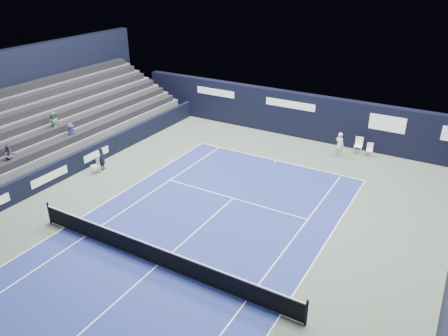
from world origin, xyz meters
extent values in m
plane|color=#4B594E|center=(0.00, 2.00, 0.00)|extent=(48.00, 48.00, 0.00)
cube|color=navy|center=(0.00, 0.00, 0.00)|extent=(10.97, 23.77, 0.01)
cube|color=white|center=(4.07, 15.53, 0.50)|extent=(0.51, 0.49, 0.05)
cube|color=white|center=(4.06, 15.75, 0.79)|extent=(0.48, 0.07, 0.57)
cylinder|color=white|center=(4.26, 15.74, 0.25)|extent=(0.03, 0.03, 0.50)
cylinder|color=white|center=(3.86, 15.71, 0.25)|extent=(0.03, 0.03, 0.50)
cylinder|color=white|center=(4.29, 15.36, 0.25)|extent=(0.03, 0.03, 0.50)
cylinder|color=white|center=(3.89, 15.33, 0.25)|extent=(0.03, 0.03, 0.50)
cube|color=white|center=(4.83, 15.46, 0.40)|extent=(0.45, 0.44, 0.04)
cube|color=white|center=(4.79, 15.63, 0.63)|extent=(0.38, 0.11, 0.45)
cylinder|color=white|center=(4.95, 15.65, 0.20)|extent=(0.02, 0.02, 0.40)
cylinder|color=white|center=(4.63, 15.58, 0.20)|extent=(0.02, 0.02, 0.40)
cylinder|color=white|center=(5.02, 15.35, 0.20)|extent=(0.02, 0.02, 0.40)
cylinder|color=white|center=(4.70, 15.28, 0.20)|extent=(0.02, 0.02, 0.40)
cube|color=silver|center=(-8.44, 4.97, 0.45)|extent=(0.55, 0.54, 0.04)
cube|color=silver|center=(-8.37, 5.15, 0.72)|extent=(0.42, 0.18, 0.52)
cylinder|color=silver|center=(-8.20, 5.07, 0.23)|extent=(0.02, 0.02, 0.45)
cylinder|color=silver|center=(-8.55, 5.20, 0.23)|extent=(0.02, 0.02, 0.45)
cylinder|color=silver|center=(-8.32, 4.74, 0.23)|extent=(0.02, 0.02, 0.45)
cylinder|color=silver|center=(-8.67, 4.87, 0.23)|extent=(0.02, 0.02, 0.45)
imported|color=black|center=(-8.41, 5.56, 0.69)|extent=(0.50, 0.59, 1.38)
cube|color=white|center=(0.00, 11.88, 0.01)|extent=(10.97, 0.06, 0.00)
cube|color=white|center=(5.49, 0.00, 0.01)|extent=(0.06, 23.77, 0.00)
cube|color=white|center=(-5.49, 0.00, 0.01)|extent=(0.06, 23.77, 0.00)
cube|color=white|center=(4.12, 0.00, 0.01)|extent=(0.06, 23.77, 0.00)
cube|color=white|center=(-4.12, 0.00, 0.01)|extent=(0.06, 23.77, 0.00)
cube|color=white|center=(0.00, 6.40, 0.01)|extent=(8.23, 0.06, 0.00)
cube|color=white|center=(0.00, 0.00, 0.01)|extent=(0.06, 12.80, 0.00)
cube|color=white|center=(0.00, 11.73, 0.01)|extent=(0.06, 0.30, 0.00)
cylinder|color=black|center=(6.40, 0.00, 0.55)|extent=(0.10, 0.10, 1.10)
cylinder|color=black|center=(-6.40, 0.00, 0.55)|extent=(0.10, 0.10, 1.10)
cube|color=black|center=(0.00, 0.00, 0.46)|extent=(12.80, 0.03, 0.86)
cube|color=white|center=(0.00, 0.00, 0.91)|extent=(12.80, 0.05, 0.06)
cube|color=black|center=(0.00, 16.50, 1.55)|extent=(26.00, 0.60, 3.10)
cube|color=silver|center=(-7.00, 16.18, 2.30)|extent=(3.20, 0.02, 0.50)
cube|color=silver|center=(-1.00, 16.18, 2.30)|extent=(3.60, 0.02, 0.50)
cube|color=silver|center=(5.50, 16.18, 2.10)|extent=(2.20, 0.02, 1.00)
cube|color=black|center=(-9.50, 6.00, 0.60)|extent=(0.30, 22.00, 1.20)
cube|color=silver|center=(-9.33, 2.50, 0.60)|extent=(0.02, 2.40, 0.45)
cube|color=silver|center=(-9.33, 6.00, 0.60)|extent=(0.02, 2.00, 0.45)
cube|color=#515154|center=(-10.10, 7.00, 0.82)|extent=(0.90, 16.00, 1.65)
cube|color=#4E4E50|center=(-11.00, 7.00, 1.05)|extent=(0.90, 16.00, 2.10)
cube|color=#515154|center=(-11.90, 7.00, 1.27)|extent=(0.90, 16.00, 2.55)
cube|color=#555457|center=(-12.80, 7.00, 1.50)|extent=(0.90, 16.00, 3.00)
cube|color=#4B4C4E|center=(-13.70, 7.00, 1.73)|extent=(0.90, 16.00, 3.45)
cube|color=#4B4B4D|center=(-14.60, 7.00, 1.95)|extent=(0.90, 16.00, 3.90)
cube|color=black|center=(-10.10, 7.00, 1.85)|extent=(0.63, 15.20, 0.40)
cube|color=black|center=(-11.00, 7.00, 2.30)|extent=(0.63, 15.20, 0.40)
cube|color=black|center=(-11.90, 7.00, 2.75)|extent=(0.63, 15.20, 0.40)
cube|color=black|center=(-12.80, 7.00, 3.20)|extent=(0.63, 15.20, 0.40)
cube|color=black|center=(-13.70, 7.00, 3.65)|extent=(0.63, 15.20, 0.40)
cube|color=black|center=(-14.60, 7.00, 4.10)|extent=(0.63, 15.20, 0.40)
cube|color=black|center=(-15.35, 7.00, 3.20)|extent=(0.60, 18.00, 6.40)
imported|color=#442C4A|center=(-10.10, 1.01, 2.26)|extent=(0.64, 0.72, 1.22)
imported|color=navy|center=(-10.10, 5.03, 2.20)|extent=(0.56, 0.79, 1.10)
imported|color=#305037|center=(-11.00, 4.67, 2.73)|extent=(0.53, 0.69, 1.27)
imported|color=silver|center=(3.16, 14.42, 0.81)|extent=(0.69, 0.57, 1.63)
cylinder|color=black|center=(3.01, 14.12, 1.05)|extent=(0.03, 0.29, 0.13)
torus|color=black|center=(3.01, 13.87, 1.15)|extent=(0.30, 0.13, 0.29)
camera|label=1|loc=(9.60, -11.07, 11.41)|focal=35.00mm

